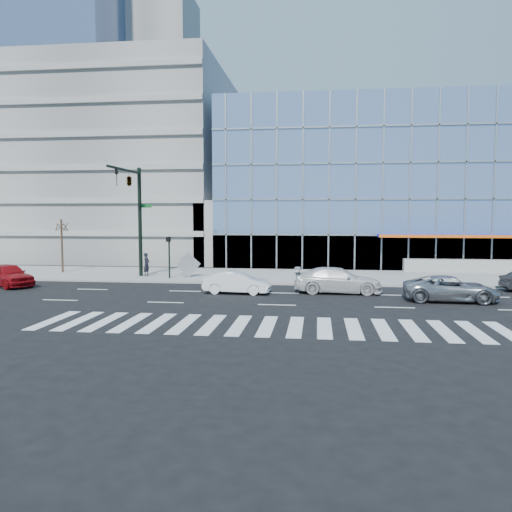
% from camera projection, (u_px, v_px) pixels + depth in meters
% --- Properties ---
extents(ground, '(160.00, 160.00, 0.00)m').
position_uv_depth(ground, '(282.00, 293.00, 29.99)').
color(ground, black).
rests_on(ground, ground).
extents(sidewalk, '(120.00, 8.00, 0.15)m').
position_uv_depth(sidewalk, '(290.00, 276.00, 37.90)').
color(sidewalk, gray).
rests_on(sidewalk, ground).
extents(theatre_building, '(42.00, 26.00, 15.00)m').
position_uv_depth(theatre_building, '(430.00, 189.00, 53.38)').
color(theatre_building, '#7C9DD0').
rests_on(theatre_building, ground).
extents(parking_garage, '(24.00, 24.00, 20.00)m').
position_uv_depth(parking_garage, '(125.00, 169.00, 57.33)').
color(parking_garage, gray).
rests_on(parking_garage, ground).
extents(ramp_block, '(6.00, 8.00, 6.00)m').
position_uv_depth(ramp_block, '(234.00, 232.00, 48.28)').
color(ramp_block, gray).
rests_on(ramp_block, ground).
extents(tower_far_west, '(16.00, 16.00, 76.00)m').
position_uv_depth(tower_far_west, '(72.00, 29.00, 89.36)').
color(tower_far_west, slate).
rests_on(tower_far_west, ground).
extents(tower_far_mid, '(13.00, 13.00, 60.00)m').
position_uv_depth(tower_far_mid, '(11.00, 86.00, 97.91)').
color(tower_far_mid, slate).
rests_on(tower_far_mid, ground).
extents(tower_backdrop, '(14.00, 14.00, 48.00)m').
position_uv_depth(tower_backdrop, '(159.00, 119.00, 100.92)').
color(tower_backdrop, gray).
rests_on(tower_backdrop, ground).
extents(traffic_signal, '(1.14, 5.74, 8.00)m').
position_uv_depth(traffic_signal, '(132.00, 194.00, 35.35)').
color(traffic_signal, black).
rests_on(traffic_signal, sidewalk).
extents(ped_signal_post, '(0.30, 0.33, 3.00)m').
position_uv_depth(ped_signal_post, '(169.00, 251.00, 35.74)').
color(ped_signal_post, black).
rests_on(ped_signal_post, sidewalk).
extents(street_tree_near, '(1.10, 1.10, 4.23)m').
position_uv_depth(street_tree_near, '(61.00, 226.00, 39.30)').
color(street_tree_near, '#332319').
rests_on(street_tree_near, sidewalk).
extents(silver_suv, '(5.10, 2.55, 1.39)m').
position_uv_depth(silver_suv, '(451.00, 289.00, 27.07)').
color(silver_suv, '#AFAEB3').
rests_on(silver_suv, ground).
extents(white_suv, '(5.27, 2.16, 1.53)m').
position_uv_depth(white_suv, '(338.00, 280.00, 29.99)').
color(white_suv, silver).
rests_on(white_suv, ground).
extents(white_sedan, '(4.04, 1.63, 1.31)m').
position_uv_depth(white_sedan, '(237.00, 283.00, 29.78)').
color(white_sedan, white).
rests_on(white_sedan, ground).
extents(red_sedan, '(4.76, 3.90, 1.53)m').
position_uv_depth(red_sedan, '(8.00, 275.00, 32.67)').
color(red_sedan, maroon).
rests_on(red_sedan, ground).
extents(pedestrian, '(0.53, 0.70, 1.73)m').
position_uv_depth(pedestrian, '(147.00, 264.00, 37.04)').
color(pedestrian, black).
rests_on(pedestrian, sidewalk).
extents(tilted_panel, '(1.62, 0.98, 1.84)m').
position_uv_depth(tilted_panel, '(188.00, 265.00, 36.36)').
color(tilted_panel, '#9C9C9C').
rests_on(tilted_panel, sidewalk).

